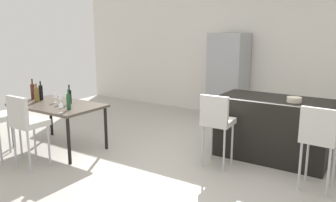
% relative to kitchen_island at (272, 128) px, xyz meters
% --- Properties ---
extents(ground_plane, '(10.00, 10.00, 0.00)m').
position_rel_kitchen_island_xyz_m(ground_plane, '(-0.77, -0.90, -0.46)').
color(ground_plane, '#ADA89E').
extents(back_wall, '(10.00, 0.12, 2.90)m').
position_rel_kitchen_island_xyz_m(back_wall, '(-0.77, 2.18, 0.99)').
color(back_wall, silver).
rests_on(back_wall, ground_plane).
extents(kitchen_island, '(1.62, 0.83, 0.92)m').
position_rel_kitchen_island_xyz_m(kitchen_island, '(0.00, 0.00, 0.00)').
color(kitchen_island, black).
rests_on(kitchen_island, ground_plane).
extents(bar_chair_left, '(0.42, 0.42, 1.05)m').
position_rel_kitchen_island_xyz_m(bar_chair_left, '(-0.55, -0.80, 0.24)').
color(bar_chair_left, beige).
rests_on(bar_chair_left, ground_plane).
extents(bar_chair_middle, '(0.42, 0.42, 1.05)m').
position_rel_kitchen_island_xyz_m(bar_chair_middle, '(0.77, -0.80, 0.24)').
color(bar_chair_middle, beige).
rests_on(bar_chair_middle, ground_plane).
extents(dining_table, '(1.48, 0.89, 0.74)m').
position_rel_kitchen_island_xyz_m(dining_table, '(-3.05, -1.48, 0.22)').
color(dining_table, '#4C4238').
rests_on(dining_table, ground_plane).
extents(dining_chair_far, '(0.40, 0.40, 1.05)m').
position_rel_kitchen_island_xyz_m(dining_chair_far, '(-2.72, -2.29, 0.24)').
color(dining_chair_far, beige).
rests_on(dining_chair_far, ground_plane).
extents(wine_bottle_end, '(0.06, 0.06, 0.31)m').
position_rel_kitchen_island_xyz_m(wine_bottle_end, '(-2.91, -1.35, 0.40)').
color(wine_bottle_end, black).
rests_on(wine_bottle_end, dining_table).
extents(wine_bottle_corner, '(0.08, 0.08, 0.30)m').
position_rel_kitchen_island_xyz_m(wine_bottle_corner, '(-3.48, -1.54, 0.40)').
color(wine_bottle_corner, brown).
rests_on(wine_bottle_corner, dining_table).
extents(wine_bottle_inner, '(0.07, 0.07, 0.35)m').
position_rel_kitchen_island_xyz_m(wine_bottle_inner, '(-3.71, -1.45, 0.42)').
color(wine_bottle_inner, '#471E19').
rests_on(wine_bottle_inner, dining_table).
extents(wine_bottle_far, '(0.07, 0.07, 0.32)m').
position_rel_kitchen_island_xyz_m(wine_bottle_far, '(-3.53, -1.42, 0.41)').
color(wine_bottle_far, black).
rests_on(wine_bottle_far, dining_table).
extents(wine_bottle_near, '(0.06, 0.06, 0.31)m').
position_rel_kitchen_island_xyz_m(wine_bottle_near, '(-2.59, -1.64, 0.40)').
color(wine_bottle_near, '#194723').
rests_on(wine_bottle_near, dining_table).
extents(wine_glass_left, '(0.07, 0.07, 0.17)m').
position_rel_kitchen_island_xyz_m(wine_glass_left, '(-3.17, -1.43, 0.40)').
color(wine_glass_left, silver).
rests_on(wine_glass_left, dining_table).
extents(wine_glass_middle, '(0.07, 0.07, 0.17)m').
position_rel_kitchen_island_xyz_m(wine_glass_middle, '(-2.52, -1.84, 0.40)').
color(wine_glass_middle, silver).
rests_on(wine_glass_middle, dining_table).
extents(wine_glass_right, '(0.07, 0.07, 0.17)m').
position_rel_kitchen_island_xyz_m(wine_glass_right, '(-2.98, -1.47, 0.40)').
color(wine_glass_right, silver).
rests_on(wine_glass_right, dining_table).
extents(refrigerator, '(0.72, 0.68, 1.84)m').
position_rel_kitchen_island_xyz_m(refrigerator, '(-1.48, 1.74, 0.46)').
color(refrigerator, '#939699').
rests_on(refrigerator, ground_plane).
extents(fruit_bowl, '(0.20, 0.20, 0.07)m').
position_rel_kitchen_island_xyz_m(fruit_bowl, '(0.30, -0.10, 0.50)').
color(fruit_bowl, beige).
rests_on(fruit_bowl, kitchen_island).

